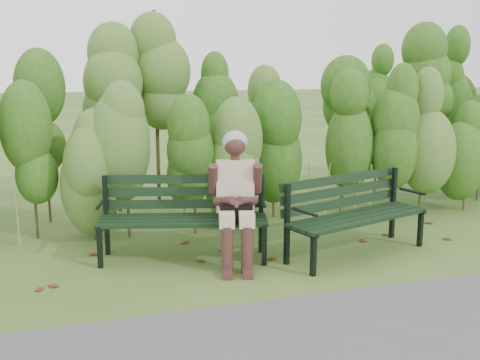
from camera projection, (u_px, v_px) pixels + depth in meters
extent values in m
plane|color=#325822|center=(251.00, 262.00, 5.46)|extent=(80.00, 80.00, 0.00)
cylinder|color=#47381E|center=(22.00, 207.00, 5.99)|extent=(0.03, 0.03, 0.80)
ellipsoid|color=#255611|center=(18.00, 148.00, 5.86)|extent=(0.64, 0.64, 1.44)
cylinder|color=#47381E|center=(82.00, 203.00, 6.16)|extent=(0.03, 0.03, 0.80)
ellipsoid|color=#255611|center=(78.00, 145.00, 6.04)|extent=(0.64, 0.64, 1.44)
cylinder|color=#47381E|center=(138.00, 199.00, 6.34)|extent=(0.03, 0.03, 0.80)
ellipsoid|color=#255611|center=(136.00, 143.00, 6.21)|extent=(0.64, 0.64, 1.44)
cylinder|color=#47381E|center=(191.00, 196.00, 6.51)|extent=(0.03, 0.03, 0.80)
ellipsoid|color=#255611|center=(190.00, 141.00, 6.39)|extent=(0.64, 0.64, 1.44)
cylinder|color=#47381E|center=(241.00, 192.00, 6.69)|extent=(0.03, 0.03, 0.80)
ellipsoid|color=#255611|center=(241.00, 139.00, 6.56)|extent=(0.64, 0.64, 1.44)
cylinder|color=#47381E|center=(289.00, 189.00, 6.87)|extent=(0.03, 0.03, 0.80)
ellipsoid|color=#255611|center=(290.00, 137.00, 6.74)|extent=(0.64, 0.64, 1.44)
cylinder|color=#47381E|center=(334.00, 186.00, 7.04)|extent=(0.03, 0.03, 0.80)
ellipsoid|color=#255611|center=(336.00, 135.00, 6.91)|extent=(0.64, 0.64, 1.44)
cylinder|color=#47381E|center=(377.00, 183.00, 7.22)|extent=(0.03, 0.03, 0.80)
ellipsoid|color=#255611|center=(380.00, 134.00, 7.09)|extent=(0.64, 0.64, 1.44)
cylinder|color=#47381E|center=(418.00, 180.00, 7.39)|extent=(0.03, 0.03, 0.80)
ellipsoid|color=#255611|center=(421.00, 132.00, 7.27)|extent=(0.64, 0.64, 1.44)
cylinder|color=#47381E|center=(457.00, 178.00, 7.57)|extent=(0.03, 0.03, 0.80)
ellipsoid|color=#255611|center=(461.00, 130.00, 7.44)|extent=(0.64, 0.64, 1.44)
cylinder|color=#47381E|center=(46.00, 175.00, 6.96)|extent=(0.04, 0.04, 1.10)
ellipsoid|color=#2F511C|center=(41.00, 104.00, 6.78)|extent=(0.70, 0.70, 1.98)
cylinder|color=#47381E|center=(109.00, 172.00, 7.18)|extent=(0.04, 0.04, 1.10)
ellipsoid|color=#2F511C|center=(106.00, 103.00, 7.00)|extent=(0.70, 0.70, 1.98)
cylinder|color=#47381E|center=(169.00, 169.00, 7.40)|extent=(0.04, 0.04, 1.10)
ellipsoid|color=#2F511C|center=(167.00, 102.00, 7.23)|extent=(0.70, 0.70, 1.98)
cylinder|color=#47381E|center=(225.00, 166.00, 7.62)|extent=(0.04, 0.04, 1.10)
ellipsoid|color=#2F511C|center=(225.00, 100.00, 7.45)|extent=(0.70, 0.70, 1.98)
cylinder|color=#47381E|center=(278.00, 163.00, 7.84)|extent=(0.04, 0.04, 1.10)
ellipsoid|color=#2F511C|center=(279.00, 100.00, 7.67)|extent=(0.70, 0.70, 1.98)
cylinder|color=#47381E|center=(328.00, 160.00, 8.06)|extent=(0.04, 0.04, 1.10)
ellipsoid|color=#2F511C|center=(330.00, 99.00, 7.89)|extent=(0.70, 0.70, 1.98)
cylinder|color=#47381E|center=(375.00, 158.00, 8.28)|extent=(0.04, 0.04, 1.10)
ellipsoid|color=#2F511C|center=(378.00, 98.00, 8.11)|extent=(0.70, 0.70, 1.98)
cylinder|color=#47381E|center=(420.00, 155.00, 8.50)|extent=(0.04, 0.04, 1.10)
ellipsoid|color=#2F511C|center=(424.00, 97.00, 8.33)|extent=(0.70, 0.70, 1.98)
cylinder|color=#47381E|center=(463.00, 153.00, 8.72)|extent=(0.04, 0.04, 1.10)
ellipsoid|color=#2F511C|center=(467.00, 96.00, 8.55)|extent=(0.70, 0.70, 1.98)
cube|color=#5C3015|center=(117.00, 276.00, 5.10)|extent=(0.11, 0.11, 0.01)
cube|color=#5C3015|center=(26.00, 334.00, 3.98)|extent=(0.10, 0.09, 0.01)
cube|color=#5C3015|center=(72.00, 256.00, 5.63)|extent=(0.11, 0.11, 0.01)
cube|color=#5C3015|center=(124.00, 262.00, 5.45)|extent=(0.08, 0.10, 0.01)
cube|color=#5C3015|center=(72.00, 311.00, 4.36)|extent=(0.11, 0.11, 0.01)
cube|color=#5C3015|center=(413.00, 282.00, 4.95)|extent=(0.11, 0.11, 0.01)
cube|color=#5C3015|center=(243.00, 254.00, 5.68)|extent=(0.10, 0.08, 0.01)
cube|color=#5C3015|center=(50.00, 340.00, 3.89)|extent=(0.11, 0.11, 0.01)
cube|color=#5C3015|center=(434.00, 228.00, 6.63)|extent=(0.11, 0.11, 0.01)
cube|color=#5C3015|center=(154.00, 292.00, 4.72)|extent=(0.10, 0.11, 0.01)
cube|color=#5C3015|center=(29.00, 344.00, 3.84)|extent=(0.11, 0.11, 0.01)
cube|color=#5C3015|center=(284.00, 294.00, 4.68)|extent=(0.11, 0.11, 0.01)
cube|color=#5C3015|center=(43.00, 271.00, 5.23)|extent=(0.11, 0.09, 0.01)
cube|color=black|center=(182.00, 225.00, 5.28)|extent=(1.60, 0.49, 0.04)
cube|color=black|center=(183.00, 222.00, 5.39)|extent=(1.60, 0.49, 0.04)
cube|color=black|center=(183.00, 219.00, 5.50)|extent=(1.60, 0.49, 0.04)
cube|color=black|center=(184.00, 216.00, 5.61)|extent=(1.60, 0.49, 0.04)
cube|color=black|center=(184.00, 204.00, 5.67)|extent=(1.59, 0.45, 0.10)
cube|color=black|center=(184.00, 191.00, 5.66)|extent=(1.59, 0.45, 0.10)
cube|color=black|center=(184.00, 179.00, 5.65)|extent=(1.59, 0.45, 0.10)
cube|color=black|center=(100.00, 247.00, 5.27)|extent=(0.05, 0.05, 0.41)
cube|color=black|center=(106.00, 216.00, 5.61)|extent=(0.05, 0.05, 0.81)
cube|color=black|center=(102.00, 223.00, 5.41)|extent=(0.15, 0.45, 0.04)
cylinder|color=black|center=(101.00, 204.00, 5.33)|extent=(0.11, 0.34, 0.03)
cube|color=black|center=(264.00, 245.00, 5.35)|extent=(0.05, 0.05, 0.41)
cube|color=black|center=(261.00, 214.00, 5.69)|extent=(0.05, 0.05, 0.81)
cube|color=black|center=(263.00, 221.00, 5.49)|extent=(0.15, 0.45, 0.04)
cylinder|color=black|center=(263.00, 202.00, 5.40)|extent=(0.11, 0.34, 0.03)
cube|color=black|center=(371.00, 221.00, 5.46)|extent=(1.54, 0.58, 0.04)
cube|color=black|center=(363.00, 218.00, 5.55)|extent=(1.54, 0.58, 0.04)
cube|color=black|center=(355.00, 216.00, 5.64)|extent=(1.54, 0.58, 0.04)
cube|color=black|center=(347.00, 214.00, 5.73)|extent=(1.54, 0.58, 0.04)
cube|color=black|center=(341.00, 203.00, 5.77)|extent=(1.52, 0.53, 0.09)
cube|color=black|center=(341.00, 191.00, 5.76)|extent=(1.52, 0.53, 0.09)
cube|color=black|center=(340.00, 179.00, 5.75)|extent=(1.52, 0.53, 0.09)
cube|color=black|center=(313.00, 255.00, 5.07)|extent=(0.06, 0.06, 0.40)
cube|color=black|center=(287.00, 224.00, 5.33)|extent=(0.06, 0.06, 0.79)
cube|color=black|center=(301.00, 231.00, 5.17)|extent=(0.18, 0.43, 0.04)
cylinder|color=black|center=(305.00, 212.00, 5.10)|extent=(0.13, 0.32, 0.03)
cube|color=black|center=(420.00, 228.00, 5.92)|extent=(0.06, 0.06, 0.40)
cube|color=black|center=(393.00, 203.00, 6.18)|extent=(0.06, 0.06, 0.79)
cube|color=black|center=(408.00, 208.00, 6.02)|extent=(0.18, 0.43, 0.04)
cylinder|color=black|center=(412.00, 191.00, 5.95)|extent=(0.13, 0.32, 0.03)
cube|color=beige|center=(227.00, 216.00, 5.24)|extent=(0.24, 0.45, 0.13)
cube|color=beige|center=(246.00, 216.00, 5.25)|extent=(0.24, 0.45, 0.13)
cylinder|color=#452521|center=(227.00, 250.00, 5.13)|extent=(0.14, 0.14, 0.45)
cylinder|color=#452521|center=(247.00, 250.00, 5.13)|extent=(0.14, 0.14, 0.45)
cube|color=#452521|center=(227.00, 273.00, 5.08)|extent=(0.14, 0.22, 0.06)
cube|color=#452521|center=(248.00, 273.00, 5.09)|extent=(0.14, 0.22, 0.06)
cube|color=beige|center=(235.00, 186.00, 5.47)|extent=(0.42, 0.34, 0.52)
cylinder|color=#452521|center=(235.00, 158.00, 5.39)|extent=(0.09, 0.09, 0.10)
sphere|color=#452521|center=(235.00, 145.00, 5.36)|extent=(0.21, 0.21, 0.21)
ellipsoid|color=gray|center=(235.00, 142.00, 5.38)|extent=(0.24, 0.23, 0.22)
cylinder|color=#452521|center=(213.00, 179.00, 5.36)|extent=(0.14, 0.23, 0.31)
cylinder|color=#452521|center=(257.00, 178.00, 5.38)|extent=(0.14, 0.23, 0.31)
cylinder|color=#452521|center=(225.00, 201.00, 5.27)|extent=(0.18, 0.28, 0.13)
cylinder|color=#452521|center=(247.00, 201.00, 5.28)|extent=(0.27, 0.23, 0.13)
sphere|color=#452521|center=(236.00, 205.00, 5.22)|extent=(0.11, 0.11, 0.11)
cube|color=black|center=(236.00, 212.00, 5.25)|extent=(0.32, 0.19, 0.16)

